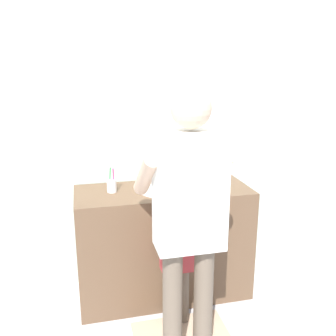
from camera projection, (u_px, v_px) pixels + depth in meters
ground_plane at (173, 314)px, 2.76m from camera, size 14.00×14.00×0.00m
back_wall at (154, 121)px, 2.99m from camera, size 4.40×0.08×2.70m
vanity_cabinet at (164, 242)px, 2.92m from camera, size 1.32×0.54×0.88m
sink_basin at (164, 183)px, 2.78m from camera, size 0.38×0.38×0.11m
faucet at (158, 172)px, 2.99m from camera, size 0.18×0.14×0.18m
toothbrush_cup at (112, 185)px, 2.74m from camera, size 0.07×0.07×0.21m
soap_bottle at (214, 179)px, 2.85m from camera, size 0.06×0.06×0.17m
bath_mat at (182, 336)px, 2.52m from camera, size 0.64×0.40×0.02m
child_toddler at (177, 251)px, 2.52m from camera, size 0.29×0.29×0.94m
adult_parent at (189, 208)px, 2.10m from camera, size 0.52×0.55×1.67m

